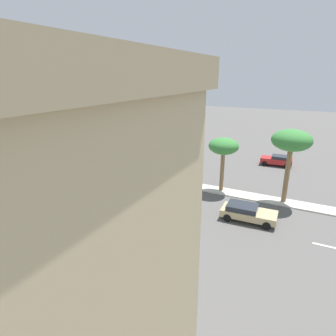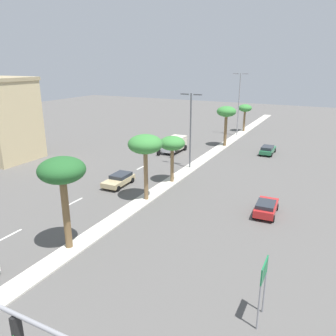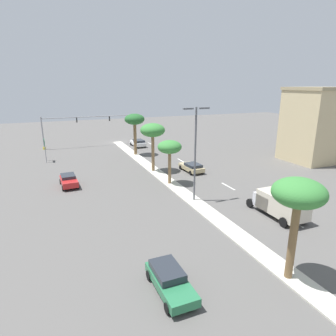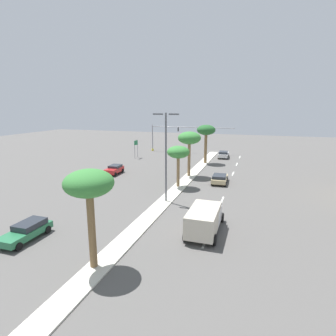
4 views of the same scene
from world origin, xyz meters
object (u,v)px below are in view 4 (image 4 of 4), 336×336
(street_lamp_near, at_px, (166,151))
(sedan_white_leading, at_px, (223,154))
(sedan_green_right, at_px, (27,231))
(directional_road_sign, at_px, (136,145))
(palm_tree_inboard, at_px, (206,131))
(sedan_tan_center, at_px, (220,178))
(box_truck, at_px, (205,219))
(palm_tree_far, at_px, (89,186))
(palm_tree_outboard, at_px, (178,153))
(palm_tree_center, at_px, (189,139))
(traffic_signal_gantry, at_px, (174,134))
(sedan_red_trailing, at_px, (114,169))

(street_lamp_near, relative_size, sedan_white_leading, 2.12)
(sedan_green_right, bearing_deg, directional_road_sign, -79.62)
(palm_tree_inboard, distance_m, sedan_tan_center, 15.00)
(box_truck, bearing_deg, palm_tree_far, 51.23)
(palm_tree_outboard, bearing_deg, directional_road_sign, -51.47)
(box_truck, bearing_deg, sedan_green_right, 22.59)
(directional_road_sign, height_order, sedan_tan_center, directional_road_sign)
(palm_tree_far, bearing_deg, palm_tree_center, -90.24)
(sedan_tan_center, bearing_deg, traffic_signal_gantry, -59.72)
(sedan_tan_center, bearing_deg, box_truck, 93.20)
(palm_tree_center, xyz_separation_m, sedan_tan_center, (-5.08, 2.36, -5.17))
(street_lamp_near, xyz_separation_m, box_truck, (-5.66, 6.50, -4.63))
(sedan_red_trailing, bearing_deg, street_lamp_near, 140.23)
(sedan_red_trailing, bearing_deg, sedan_tan_center, 179.02)
(palm_tree_outboard, relative_size, sedan_green_right, 1.23)
(sedan_tan_center, bearing_deg, palm_tree_inboard, -71.08)
(palm_tree_center, xyz_separation_m, street_lamp_near, (-0.33, 12.20, 0.03))
(palm_tree_outboard, bearing_deg, palm_tree_far, 89.64)
(palm_tree_center, xyz_separation_m, palm_tree_far, (0.11, 26.29, -0.14))
(palm_tree_inboard, height_order, sedan_white_leading, palm_tree_inboard)
(palm_tree_far, xyz_separation_m, street_lamp_near, (-0.44, -14.09, 0.18))
(palm_tree_inboard, bearing_deg, traffic_signal_gantry, -49.01)
(street_lamp_near, bearing_deg, directional_road_sign, -58.70)
(directional_road_sign, xyz_separation_m, sedan_tan_center, (-19.39, 14.24, -2.02))
(traffic_signal_gantry, distance_m, sedan_green_right, 46.60)
(sedan_tan_center, bearing_deg, sedan_red_trailing, -0.98)
(palm_tree_outboard, distance_m, sedan_red_trailing, 13.13)
(traffic_signal_gantry, bearing_deg, sedan_white_leading, 160.90)
(sedan_red_trailing, xyz_separation_m, box_truck, (-17.83, 16.62, 0.53))
(directional_road_sign, relative_size, palm_tree_outboard, 0.68)
(palm_tree_center, distance_m, sedan_white_leading, 18.78)
(directional_road_sign, distance_m, street_lamp_near, 28.36)
(traffic_signal_gantry, bearing_deg, sedan_green_right, 91.87)
(street_lamp_near, xyz_separation_m, sedan_white_leading, (-2.80, -30.00, -5.14))
(sedan_green_right, bearing_deg, street_lamp_near, -123.30)
(palm_tree_center, height_order, box_truck, palm_tree_center)
(directional_road_sign, height_order, sedan_green_right, directional_road_sign)
(traffic_signal_gantry, xyz_separation_m, sedan_white_leading, (-12.32, 4.26, -3.50))
(sedan_white_leading, xyz_separation_m, box_truck, (-2.86, 36.49, 0.51))
(traffic_signal_gantry, bearing_deg, box_truck, 110.42)
(palm_tree_outboard, xyz_separation_m, sedan_green_right, (7.68, 18.27, -3.96))
(directional_road_sign, distance_m, box_truck, 36.73)
(traffic_signal_gantry, height_order, sedan_red_trailing, traffic_signal_gantry)
(palm_tree_outboard, height_order, sedan_tan_center, palm_tree_outboard)
(palm_tree_outboard, bearing_deg, street_lamp_near, 92.98)
(palm_tree_far, height_order, street_lamp_near, street_lamp_near)
(palm_tree_center, distance_m, box_truck, 20.16)
(directional_road_sign, height_order, sedan_red_trailing, directional_road_sign)
(palm_tree_far, relative_size, sedan_green_right, 1.51)
(palm_tree_center, distance_m, sedan_tan_center, 7.62)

